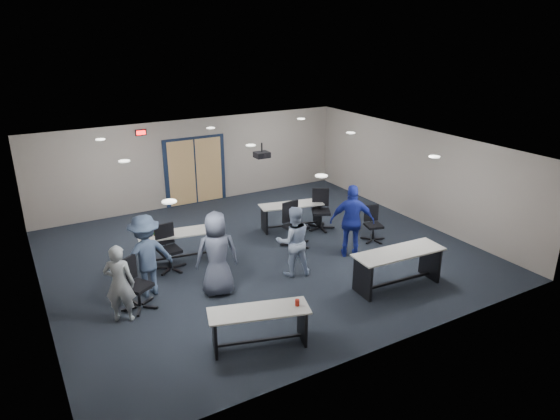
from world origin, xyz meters
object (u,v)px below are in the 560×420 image
chair_back_c (296,225)px  person_lightblue (293,241)px  chair_loose_left (138,284)px  person_navy (352,221)px  table_front_right (398,263)px  table_back_left (177,241)px  table_back_right (291,212)px  chair_back_d (321,210)px  table_front_left (259,321)px  chair_loose_right (374,224)px  person_plaid (217,254)px  chair_back_a (169,249)px  person_back (146,256)px  person_gray (120,283)px

chair_back_c → person_lightblue: bearing=-130.9°
chair_loose_left → person_navy: 5.21m
table_front_right → person_lightblue: bearing=139.4°
table_back_left → table_back_right: bearing=16.0°
chair_back_c → chair_back_d: chair_back_c is taller
chair_back_d → chair_loose_left: (-5.54, -1.66, -0.03)m
chair_back_d → person_lightblue: 2.86m
table_front_left → table_back_right: size_ratio=1.01×
table_front_right → chair_loose_left: 5.46m
table_front_right → chair_loose_right: chair_loose_right is taller
table_front_right → person_plaid: bearing=158.2°
table_front_right → person_navy: bearing=91.1°
table_front_right → chair_loose_right: size_ratio=2.23×
chair_back_a → person_plaid: size_ratio=0.59×
chair_loose_right → chair_back_a: bearing=-176.3°
table_back_right → person_back: size_ratio=1.04×
table_front_right → chair_loose_left: chair_loose_left is taller
table_front_right → chair_back_c: (-0.80, 2.91, 0.01)m
person_gray → person_lightblue: 3.85m
table_front_right → person_gray: bearing=167.2°
table_front_right → chair_back_a: bearing=145.1°
chair_loose_left → person_back: (0.33, 0.47, 0.36)m
chair_loose_right → person_gray: 6.69m
chair_loose_left → chair_loose_right: (6.27, 0.28, -0.06)m
table_back_left → person_back: 1.69m
table_front_left → chair_back_d: chair_back_d is taller
chair_back_a → chair_back_d: bearing=-0.2°
chair_loose_left → person_lightblue: person_lightblue is taller
table_front_right → person_lightblue: size_ratio=1.28×
person_plaid → person_lightblue: person_plaid is taller
chair_loose_left → person_gray: 0.53m
person_plaid → table_back_left: bearing=-68.9°
person_gray → person_lightblue: bearing=-151.4°
chair_loose_right → table_front_right: bearing=-102.9°
chair_back_a → person_plaid: bearing=-75.3°
person_lightblue → table_back_left: bearing=-28.2°
chair_back_d → chair_loose_right: 1.57m
chair_loose_right → person_navy: size_ratio=0.51×
chair_back_c → table_back_left: bearing=159.3°
table_back_left → table_back_right: size_ratio=1.01×
chair_back_a → person_lightblue: (2.38, -1.60, 0.28)m
chair_back_a → chair_back_d: 4.47m
table_back_left → chair_loose_left: chair_loose_left is taller
chair_back_a → person_navy: 4.39m
table_back_right → person_back: 4.83m
chair_back_a → person_lightblue: person_lightblue is taller
table_front_left → chair_loose_left: bearing=140.1°
chair_back_c → table_front_left: bearing=-137.1°
table_front_left → table_back_left: 4.05m
table_front_right → table_back_right: size_ratio=1.13×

